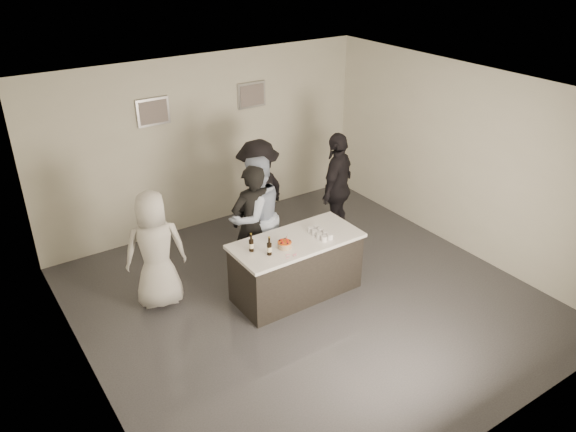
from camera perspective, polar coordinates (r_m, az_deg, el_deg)
The scene contains 19 objects.
floor at distance 8.18m, azimuth 1.98°, elevation -8.53°, with size 6.00×6.00×0.00m, color #3D3D42.
ceiling at distance 6.87m, azimuth 2.38°, elevation 12.23°, with size 6.00×6.00×0.00m, color white.
wall_back at distance 9.79m, azimuth -8.26°, elevation 7.39°, with size 6.00×0.04×3.00m, color silver.
wall_front at distance 5.63m, azimuth 20.66°, elevation -10.39°, with size 6.00×0.04×3.00m, color silver.
wall_left at distance 6.34m, azimuth -20.52°, elevation -5.82°, with size 0.04×6.00×3.00m, color silver.
wall_right at distance 9.35m, azimuth 17.30°, elevation 5.44°, with size 0.04×6.00×3.00m, color silver.
picture_left at distance 9.22m, azimuth -13.55°, elevation 10.25°, with size 0.54×0.04×0.44m, color #B2B2B7.
picture_right at distance 9.96m, azimuth -3.72°, elevation 12.17°, with size 0.54×0.04×0.44m, color #B2B2B7.
bar_counter at distance 8.07m, azimuth 0.84°, elevation -5.18°, with size 1.86×0.86×0.90m, color white.
cake at distance 7.63m, azimuth -0.34°, elevation -2.98°, with size 0.19×0.19×0.08m, color #E05817.
beer_bottle_a at distance 7.52m, azimuth -3.75°, elevation -2.71°, with size 0.07×0.07×0.26m, color black.
beer_bottle_b at distance 7.43m, azimuth -1.91°, elevation -3.07°, with size 0.07×0.07×0.26m, color black.
tumbler_cluster at distance 7.93m, azimuth 3.27°, elevation -1.74°, with size 0.19×0.40×0.08m, color orange.
candles at distance 7.44m, azimuth 0.01°, elevation -4.11°, with size 0.24×0.08×0.01m, color pink.
person_main_black at distance 8.23m, azimuth -3.61°, elevation -0.80°, with size 0.67×0.44×1.83m, color black.
person_main_blue at distance 8.38m, azimuth -3.29°, elevation -0.04°, with size 0.92×0.71×1.88m, color #A4B6D7.
person_guest_left at distance 7.88m, azimuth -13.32°, elevation -3.38°, with size 0.84×0.55×1.72m, color silver.
person_guest_right at distance 9.36m, azimuth 5.01°, elevation 2.94°, with size 1.11×0.46×1.89m, color black.
person_guest_back at distance 9.09m, azimuth -3.00°, elevation 2.13°, with size 1.20×0.69×1.85m, color black.
Camera 1 is at (-3.93, -5.35, 4.77)m, focal length 35.00 mm.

